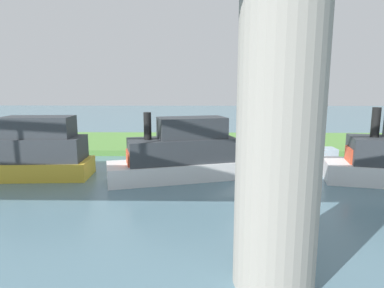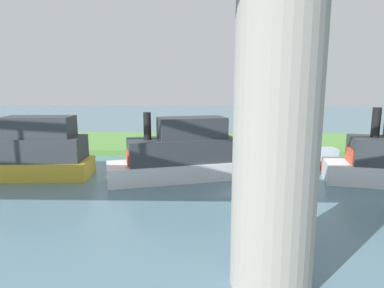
{
  "view_description": "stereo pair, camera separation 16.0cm",
  "coord_description": "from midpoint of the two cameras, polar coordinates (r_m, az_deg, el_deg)",
  "views": [
    {
      "loc": [
        0.01,
        28.71,
        6.15
      ],
      "look_at": [
        0.48,
        5.0,
        2.0
      ],
      "focal_mm": 30.68,
      "sensor_mm": 36.0,
      "label": 1
    },
    {
      "loc": [
        -0.15,
        28.71,
        6.15
      ],
      "look_at": [
        0.48,
        5.0,
        2.0
      ],
      "focal_mm": 30.68,
      "sensor_mm": 36.0,
      "label": 2
    }
  ],
  "objects": [
    {
      "name": "bridge_pylon",
      "position": [
        9.94,
        14.93,
        3.38
      ],
      "size": [
        2.54,
        2.54,
        10.15
      ],
      "primitive_type": "cylinder",
      "color": "#9E998E",
      "rests_on": "ground"
    },
    {
      "name": "mooring_post",
      "position": [
        29.79,
        7.05,
        -0.27
      ],
      "size": [
        0.2,
        0.2,
        0.83
      ],
      "primitive_type": "cylinder",
      "color": "brown",
      "rests_on": "grassy_bank"
    },
    {
      "name": "pontoon_yellow",
      "position": [
        24.98,
        -26.52,
        -1.39
      ],
      "size": [
        9.15,
        3.52,
        4.59
      ],
      "color": "gold",
      "rests_on": "ground"
    },
    {
      "name": "person_on_bank",
      "position": [
        30.07,
        3.48,
        0.43
      ],
      "size": [
        0.42,
        0.42,
        1.39
      ],
      "color": "#2D334C",
      "rests_on": "grassy_bank"
    },
    {
      "name": "motorboat_white",
      "position": [
        27.0,
        23.01,
        -2.81
      ],
      "size": [
        4.81,
        1.81,
        1.59
      ],
      "color": "red",
      "rests_on": "ground"
    },
    {
      "name": "ground_plane",
      "position": [
        29.36,
        1.36,
        -2.17
      ],
      "size": [
        160.0,
        160.0,
        0.0
      ],
      "primitive_type": "plane",
      "color": "slate"
    },
    {
      "name": "riverboat_paddlewheel",
      "position": [
        22.05,
        -2.06,
        -1.78
      ],
      "size": [
        9.35,
        5.34,
        4.54
      ],
      "color": "white",
      "rests_on": "ground"
    },
    {
      "name": "grassy_bank",
      "position": [
        35.21,
        1.39,
        0.27
      ],
      "size": [
        80.0,
        12.0,
        0.5
      ],
      "primitive_type": "cube",
      "color": "#5B9342",
      "rests_on": "ground"
    }
  ]
}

